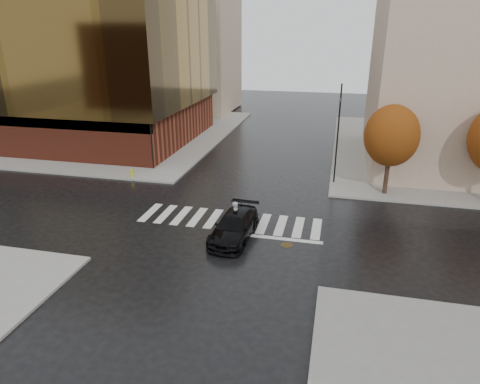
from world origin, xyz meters
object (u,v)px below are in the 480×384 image
object	(u,v)px
cyclist	(237,222)
fire_hydrant	(132,173)
traffic_light_ne	(338,127)
traffic_light_nw	(150,125)
sedan	(234,226)

from	to	relation	value
cyclist	fire_hydrant	bearing A→B (deg)	50.01
cyclist	traffic_light_ne	size ratio (longest dim) A/B	0.26
fire_hydrant	cyclist	bearing A→B (deg)	-35.19
traffic_light_nw	traffic_light_ne	size ratio (longest dim) A/B	0.88
traffic_light_ne	fire_hydrant	size ratio (longest dim) A/B	11.16
sedan	traffic_light_nw	size ratio (longest dim) A/B	0.76
sedan	traffic_light_nw	xyz separation A→B (m)	(-9.87, 10.80, 3.18)
traffic_light_ne	fire_hydrant	world-z (taller)	traffic_light_ne
sedan	traffic_light_nw	world-z (taller)	traffic_light_nw
sedan	cyclist	bearing A→B (deg)	94.73
traffic_light_ne	cyclist	bearing A→B (deg)	69.76
cyclist	traffic_light_nw	bearing A→B (deg)	39.75
sedan	traffic_light_ne	size ratio (longest dim) A/B	0.67
traffic_light_nw	fire_hydrant	distance (m)	4.29
sedan	cyclist	distance (m)	0.80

